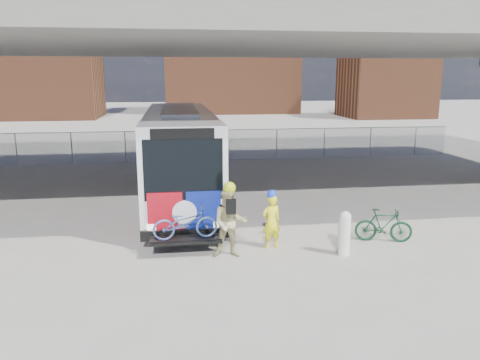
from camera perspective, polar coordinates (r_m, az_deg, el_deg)
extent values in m
plane|color=#9E9991|center=(16.51, 0.03, -4.80)|extent=(160.00, 160.00, 0.00)
cube|color=silver|center=(19.25, -7.37, 3.55)|extent=(2.55, 12.00, 3.20)
cube|color=black|center=(19.66, -7.45, 5.61)|extent=(2.61, 11.00, 1.28)
cube|color=black|center=(13.33, -6.92, 1.27)|extent=(2.24, 0.12, 1.76)
cube|color=black|center=(13.17, -7.04, 5.65)|extent=(1.78, 0.12, 0.30)
cube|color=black|center=(13.72, -6.71, -6.55)|extent=(2.55, 0.20, 0.30)
cube|color=#A10C18|center=(13.55, -9.11, -3.98)|extent=(1.00, 0.08, 1.20)
cube|color=navy|center=(13.57, -4.45, -3.83)|extent=(1.00, 0.08, 1.20)
cylinder|color=silver|center=(13.53, -6.78, -3.93)|extent=(0.70, 0.06, 0.70)
cube|color=gray|center=(19.07, -7.51, 8.51)|extent=(1.28, 7.20, 0.14)
cube|color=black|center=(13.25, -6.64, -7.25)|extent=(2.00, 0.70, 0.06)
cylinder|color=black|center=(15.30, -11.24, -4.50)|extent=(0.30, 1.00, 1.00)
cylinder|color=black|center=(15.34, -2.57, -4.22)|extent=(0.30, 1.00, 1.00)
cylinder|color=black|center=(23.65, -10.26, 1.54)|extent=(0.30, 1.00, 1.00)
cylinder|color=black|center=(23.68, -4.67, 1.71)|extent=(0.30, 1.00, 1.00)
cube|color=#A10C18|center=(15.68, -11.81, -1.08)|extent=(0.06, 2.60, 1.70)
cube|color=navy|center=(17.24, -11.51, 0.15)|extent=(0.06, 1.40, 1.70)
cube|color=#A10C18|center=(15.72, -2.28, -0.78)|extent=(0.06, 2.60, 1.70)
cube|color=navy|center=(17.28, -2.84, 0.42)|extent=(0.06, 1.40, 1.70)
imported|color=#47609C|center=(13.09, -6.69, -5.18)|extent=(1.85, 0.79, 0.95)
cube|color=#605E59|center=(19.82, -1.73, 17.81)|extent=(40.00, 16.00, 1.50)
cube|color=#605E59|center=(19.91, -1.74, 20.11)|extent=(40.00, 0.60, 0.80)
cylinder|color=gray|center=(28.47, -19.83, 3.65)|extent=(0.06, 0.06, 1.80)
cylinder|color=gray|center=(27.94, -11.76, 3.97)|extent=(0.06, 0.06, 1.80)
cylinder|color=gray|center=(27.99, -3.54, 4.22)|extent=(0.06, 0.06, 1.80)
cylinder|color=gray|center=(28.59, 4.50, 4.38)|extent=(0.06, 0.06, 1.80)
cylinder|color=gray|center=(29.73, 12.06, 4.45)|extent=(0.06, 0.06, 1.80)
cylinder|color=gray|center=(31.34, 18.96, 4.45)|extent=(0.06, 0.06, 1.80)
plane|color=gray|center=(27.99, -3.54, 4.22)|extent=(30.00, 0.00, 30.00)
cube|color=gray|center=(27.87, -3.56, 6.09)|extent=(30.00, 0.05, 0.04)
cube|color=brown|center=(62.61, -23.33, 11.56)|extent=(14.00, 10.00, 10.00)
cube|color=brown|center=(68.12, -1.34, 13.38)|extent=(18.00, 12.00, 12.00)
cube|color=brown|center=(61.51, 17.34, 11.07)|extent=(10.00, 8.00, 8.00)
cylinder|color=brown|center=(72.85, 4.92, 18.40)|extent=(2.20, 2.20, 25.00)
cylinder|color=white|center=(13.48, 12.59, -6.67)|extent=(0.33, 0.33, 1.10)
sphere|color=white|center=(13.31, 12.70, -4.42)|extent=(0.33, 0.33, 0.33)
imported|color=#F8F71A|center=(13.66, 3.85, -5.07)|extent=(0.66, 0.52, 1.58)
sphere|color=#1B3AEC|center=(13.43, 3.90, -1.76)|extent=(0.27, 0.27, 0.27)
imported|color=tan|center=(12.88, -1.26, -5.27)|extent=(1.01, 0.82, 1.95)
sphere|color=#C5DC17|center=(12.61, -1.29, -0.96)|extent=(0.34, 0.34, 0.34)
cube|color=black|center=(12.54, -1.10, -3.25)|extent=(0.29, 0.18, 0.40)
imported|color=#133C21|center=(14.84, 17.11, -5.31)|extent=(1.76, 0.95, 1.02)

